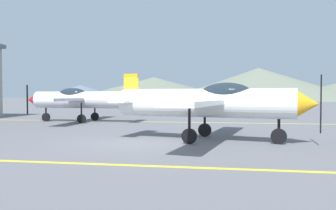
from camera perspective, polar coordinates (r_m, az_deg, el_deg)
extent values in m
plane|color=slate|center=(12.79, -6.08, -6.18)|extent=(400.00, 400.00, 0.00)
cube|color=yellow|center=(8.62, -14.07, -10.06)|extent=(80.00, 0.16, 0.01)
cube|color=yellow|center=(21.10, 0.06, -3.03)|extent=(80.00, 0.16, 0.01)
cylinder|color=white|center=(12.60, 6.16, 0.36)|extent=(6.92, 2.48, 1.11)
cone|color=#F2A519|center=(12.19, 23.56, 0.18)|extent=(0.88, 1.06, 0.94)
cube|color=black|center=(12.22, 25.45, 0.16)|extent=(0.06, 0.13, 2.01)
ellipsoid|color=#1E2833|center=(12.39, 10.22, 1.86)|extent=(2.15, 1.30, 0.91)
cube|color=white|center=(12.50, 7.94, 0.57)|extent=(2.89, 8.89, 0.16)
cube|color=white|center=(13.73, -6.52, 0.68)|extent=(1.22, 2.70, 0.10)
cube|color=#F2A519|center=(13.73, -6.53, 2.99)|extent=(0.64, 0.25, 1.21)
cylinder|color=black|center=(12.22, 19.04, -2.92)|extent=(0.10, 0.10, 1.01)
cylinder|color=black|center=(12.27, 19.01, -5.27)|extent=(0.58, 0.23, 0.56)
cylinder|color=black|center=(11.63, 3.79, -3.06)|extent=(0.10, 0.10, 1.01)
cylinder|color=black|center=(11.68, 3.79, -5.53)|extent=(0.58, 0.23, 0.56)
cylinder|color=black|center=(13.75, 6.52, -2.33)|extent=(0.10, 0.10, 1.01)
cylinder|color=black|center=(13.80, 6.51, -4.42)|extent=(0.58, 0.23, 0.56)
cylinder|color=silver|center=(21.91, -14.40, 0.89)|extent=(6.85, 1.15, 1.11)
cone|color=red|center=(23.65, -22.82, 0.87)|extent=(0.71, 0.94, 0.94)
cube|color=black|center=(23.87, -23.65, 0.87)|extent=(0.04, 0.12, 2.01)
ellipsoid|color=#1E2833|center=(22.28, -16.55, 1.74)|extent=(2.02, 0.92, 0.91)
cube|color=silver|center=(22.07, -15.36, 1.02)|extent=(1.16, 8.86, 0.16)
cube|color=silver|center=(20.87, -6.51, 1.04)|extent=(0.72, 2.62, 0.10)
cube|color=red|center=(20.87, -6.52, 2.55)|extent=(0.63, 0.12, 1.21)
cylinder|color=black|center=(23.18, -20.79, -0.78)|extent=(0.10, 0.10, 1.01)
cylinder|color=black|center=(23.21, -20.78, -2.03)|extent=(0.56, 0.12, 0.56)
cylinder|color=black|center=(22.87, -12.83, -0.75)|extent=(0.10, 0.10, 1.01)
cylinder|color=black|center=(22.90, -12.82, -2.01)|extent=(0.56, 0.12, 0.56)
cylinder|color=black|center=(20.83, -15.08, -1.00)|extent=(0.10, 0.10, 1.01)
cylinder|color=black|center=(20.86, -15.07, -2.39)|extent=(0.56, 0.12, 0.56)
cone|color=slate|center=(179.77, -15.21, 2.27)|extent=(50.52, 50.52, 7.26)
cone|color=slate|center=(163.03, -2.52, 3.03)|extent=(81.51, 81.51, 10.90)
cone|color=slate|center=(124.24, 15.72, 3.60)|extent=(70.00, 70.00, 11.90)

